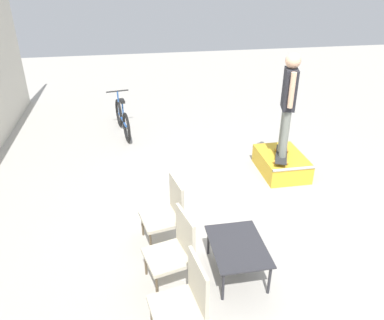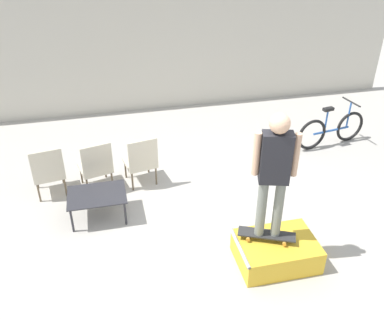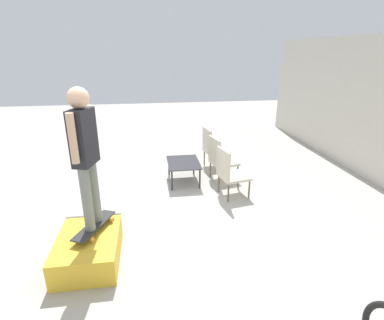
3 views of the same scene
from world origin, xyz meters
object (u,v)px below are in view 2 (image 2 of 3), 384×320
at_px(person_skater, 275,167).
at_px(patio_chair_right, 141,160).
at_px(coffee_table, 97,197).
at_px(bicycle, 331,129).
at_px(skateboard_on_ramp, 267,234).
at_px(skate_ramp_box, 276,251).
at_px(patio_chair_center, 96,165).
at_px(patio_chair_left, 48,171).

distance_m(person_skater, patio_chair_right, 2.90).
height_order(coffee_table, bicycle, bicycle).
xyz_separation_m(person_skater, bicycle, (2.55, 2.87, -1.19)).
distance_m(skateboard_on_ramp, person_skater, 1.10).
bearing_deg(skateboard_on_ramp, patio_chair_right, 146.44).
distance_m(skate_ramp_box, bicycle, 3.81).
height_order(skateboard_on_ramp, patio_chair_right, patio_chair_right).
bearing_deg(person_skater, skateboard_on_ramp, 15.73).
bearing_deg(patio_chair_right, skate_ramp_box, 113.12).
relative_size(skateboard_on_ramp, patio_chair_right, 0.84).
bearing_deg(patio_chair_center, person_skater, 121.05).
xyz_separation_m(skate_ramp_box, coffee_table, (-2.40, 1.57, 0.22)).
height_order(skate_ramp_box, patio_chair_left, patio_chair_left).
relative_size(person_skater, patio_chair_left, 1.90).
xyz_separation_m(person_skater, patio_chair_left, (-3.04, 2.27, -1.04)).
xyz_separation_m(person_skater, patio_chair_right, (-1.46, 2.27, -1.04)).
xyz_separation_m(patio_chair_center, bicycle, (4.79, 0.59, -0.15)).
bearing_deg(bicycle, person_skater, -141.50).
bearing_deg(patio_chair_right, patio_chair_center, -11.04).
bearing_deg(bicycle, skateboard_on_ramp, -141.50).
xyz_separation_m(skateboard_on_ramp, patio_chair_left, (-3.04, 2.27, 0.06)).
bearing_deg(patio_chair_left, skate_ramp_box, 134.10).
bearing_deg(patio_chair_right, bicycle, 177.43).
height_order(skateboard_on_ramp, person_skater, person_skater).
relative_size(coffee_table, patio_chair_left, 0.95).
bearing_deg(skateboard_on_ramp, person_skater, -156.30).
height_order(person_skater, patio_chair_right, person_skater).
bearing_deg(skateboard_on_ramp, coffee_table, 170.45).
relative_size(skate_ramp_box, patio_chair_left, 1.17).
distance_m(skate_ramp_box, person_skater, 1.37).
bearing_deg(patio_chair_center, patio_chair_left, -13.44).
height_order(skateboard_on_ramp, patio_chair_left, patio_chair_left).
height_order(patio_chair_center, bicycle, patio_chair_center).
distance_m(coffee_table, bicycle, 5.01).
height_order(skateboard_on_ramp, coffee_table, skateboard_on_ramp).
height_order(person_skater, bicycle, person_skater).
xyz_separation_m(coffee_table, patio_chair_left, (-0.77, 0.79, 0.11)).
bearing_deg(bicycle, patio_chair_left, 176.17).
relative_size(patio_chair_center, patio_chair_right, 1.00).
bearing_deg(patio_chair_center, patio_chair_right, 166.38).
height_order(patio_chair_center, patio_chair_right, same).
xyz_separation_m(coffee_table, patio_chair_center, (0.02, 0.79, 0.11)).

